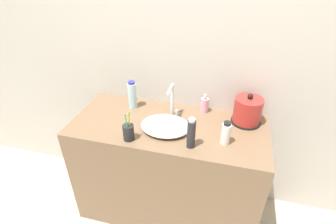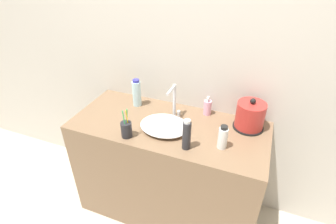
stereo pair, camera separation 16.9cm
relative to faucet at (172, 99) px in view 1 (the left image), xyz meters
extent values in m
cube|color=beige|center=(0.00, 0.19, 0.34)|extent=(6.00, 0.04, 2.60)
cube|color=brown|center=(0.00, -0.11, -0.54)|extent=(1.31, 0.57, 0.82)
ellipsoid|color=white|center=(0.00, -0.17, -0.11)|extent=(0.32, 0.26, 0.05)
cylinder|color=silver|center=(0.00, 0.02, -0.01)|extent=(0.02, 0.02, 0.24)
cylinder|color=silver|center=(0.00, -0.05, 0.10)|extent=(0.02, 0.13, 0.02)
cylinder|color=silver|center=(0.03, 0.02, -0.11)|extent=(0.02, 0.02, 0.04)
cylinder|color=black|center=(0.50, 0.05, -0.13)|extent=(0.20, 0.20, 0.01)
cylinder|color=#B22D28|center=(0.50, 0.05, -0.04)|extent=(0.18, 0.18, 0.18)
sphere|color=black|center=(0.50, 0.05, 0.07)|extent=(0.04, 0.04, 0.04)
cylinder|color=#232328|center=(-0.19, -0.32, -0.08)|extent=(0.07, 0.07, 0.10)
cylinder|color=green|center=(-0.19, -0.33, -0.01)|extent=(0.02, 0.01, 0.15)
cylinder|color=green|center=(-0.19, -0.31, -0.01)|extent=(0.02, 0.01, 0.16)
cylinder|color=yellow|center=(-0.18, -0.32, -0.01)|extent=(0.01, 0.03, 0.16)
cylinder|color=#EAA8C6|center=(0.21, 0.11, -0.08)|extent=(0.05, 0.05, 0.11)
cylinder|color=white|center=(0.21, 0.11, -0.01)|extent=(0.02, 0.02, 0.02)
cube|color=white|center=(0.21, 0.10, 0.00)|extent=(0.01, 0.03, 0.01)
cylinder|color=white|center=(0.38, -0.21, -0.06)|extent=(0.06, 0.06, 0.14)
cylinder|color=black|center=(0.38, -0.21, 0.01)|extent=(0.04, 0.04, 0.02)
cylinder|color=#28282D|center=(0.19, -0.29, -0.04)|extent=(0.05, 0.05, 0.18)
cylinder|color=white|center=(0.19, -0.29, 0.06)|extent=(0.04, 0.04, 0.02)
cylinder|color=silver|center=(-0.31, 0.04, -0.04)|extent=(0.06, 0.06, 0.19)
cylinder|color=#333399|center=(-0.31, 0.04, 0.07)|extent=(0.05, 0.05, 0.02)
camera|label=1|loc=(0.36, -1.50, 0.88)|focal=28.00mm
camera|label=2|loc=(0.52, -1.44, 0.88)|focal=28.00mm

